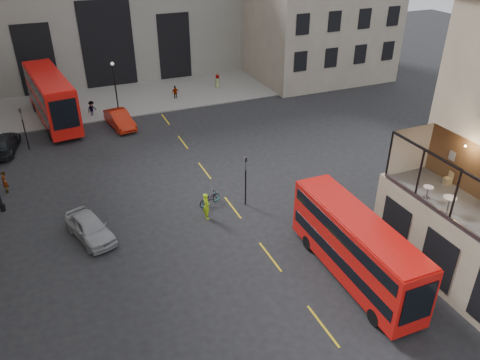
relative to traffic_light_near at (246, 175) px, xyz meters
name	(u,v)px	position (x,y,z in m)	size (l,w,h in m)	color
ground	(356,314)	(1.00, -12.00, -2.42)	(140.00, 140.00, 0.00)	black
host_frontage	(460,249)	(7.50, -12.00, -0.17)	(3.00, 11.00, 4.50)	#C3B192
cafe_floor	(471,214)	(7.50, -12.00, 2.12)	(3.00, 10.00, 0.10)	slate
pavement_far	(112,100)	(-5.00, 26.00, -2.36)	(40.00, 12.00, 0.12)	slate
traffic_light_near	(246,175)	(0.00, 0.00, 0.00)	(0.16, 0.20, 3.80)	black
traffic_light_far	(23,124)	(-14.00, 16.00, 0.00)	(0.16, 0.20, 3.80)	black
street_lamp_b	(116,90)	(-5.00, 22.00, -0.03)	(0.36, 0.36, 5.33)	black
bus_near	(355,245)	(2.49, -9.39, -0.18)	(2.42, 10.02, 3.99)	red
bus_far	(51,96)	(-11.29, 21.71, 0.32)	(4.29, 12.48, 4.88)	red
car_a	(90,228)	(-10.71, 0.28, -1.65)	(1.84, 4.58, 1.56)	#93959B
car_b	(120,119)	(-5.58, 17.80, -1.61)	(1.72, 4.93, 1.62)	#AF1D0A
car_c	(3,144)	(-16.00, 16.24, -1.64)	(2.19, 5.38, 1.56)	black
bicycle	(210,198)	(-2.34, 1.07, -1.94)	(0.64, 1.84, 0.97)	gray
cyclist	(206,206)	(-3.12, -0.49, -1.46)	(0.70, 0.46, 1.92)	#B7EA18
pedestrian_b	(92,109)	(-7.67, 21.77, -1.60)	(1.07, 0.62, 1.66)	gray
pedestrian_c	(175,93)	(1.68, 23.44, -1.64)	(0.92, 0.38, 1.57)	gray
pedestrian_d	(217,81)	(7.43, 25.26, -1.59)	(0.82, 0.53, 1.67)	gray
pedestrian_e	(5,182)	(-15.76, 8.63, -1.58)	(0.62, 0.40, 1.69)	gray
cafe_table_mid	(449,202)	(6.49, -11.35, 2.74)	(0.69, 0.69, 0.86)	beige
cafe_table_far	(428,190)	(6.49, -9.85, 2.63)	(0.54, 0.54, 0.68)	white
cafe_chair_d	(448,181)	(8.63, -9.17, 2.41)	(0.41, 0.41, 0.78)	tan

